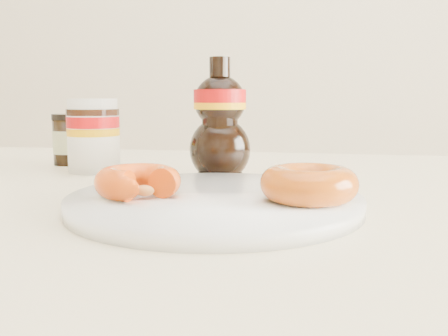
% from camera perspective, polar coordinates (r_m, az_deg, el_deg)
% --- Properties ---
extents(dining_table, '(1.40, 0.90, 0.75)m').
position_cam_1_polar(dining_table, '(0.63, -6.19, -9.99)').
color(dining_table, beige).
rests_on(dining_table, ground).
extents(plate, '(0.30, 0.30, 0.01)m').
position_cam_1_polar(plate, '(0.51, -1.08, -3.81)').
color(plate, white).
rests_on(plate, dining_table).
extents(donut_bitten, '(0.10, 0.10, 0.03)m').
position_cam_1_polar(donut_bitten, '(0.50, -9.81, -1.52)').
color(donut_bitten, '#CE4C0B').
rests_on(donut_bitten, plate).
extents(donut_whole, '(0.10, 0.10, 0.03)m').
position_cam_1_polar(donut_whole, '(0.48, 9.68, -1.79)').
color(donut_whole, '#A94F0A').
rests_on(donut_whole, plate).
extents(nutella_jar, '(0.08, 0.08, 0.11)m').
position_cam_1_polar(nutella_jar, '(0.78, -14.69, 3.94)').
color(nutella_jar, white).
rests_on(nutella_jar, dining_table).
extents(syrup_bottle, '(0.10, 0.09, 0.17)m').
position_cam_1_polar(syrup_bottle, '(0.69, -0.48, 5.67)').
color(syrup_bottle, black).
rests_on(syrup_bottle, dining_table).
extents(dark_jar, '(0.05, 0.05, 0.09)m').
position_cam_1_polar(dark_jar, '(0.88, -17.31, 3.08)').
color(dark_jar, black).
rests_on(dark_jar, dining_table).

